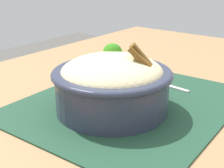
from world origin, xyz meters
TOP-DOWN VIEW (x-y plane):
  - table at (0.00, 0.00)m, footprint 1.36×0.85m
  - placemat at (0.00, -0.01)m, footprint 0.43×0.37m
  - bowl at (-0.05, -0.01)m, footprint 0.24×0.24m
  - fork at (0.12, -0.02)m, footprint 0.03×0.12m

SIDE VIEW (x-z plane):
  - table at x=0.00m, z-range 0.30..1.02m
  - placemat at x=0.00m, z-range 0.72..0.72m
  - fork at x=0.12m, z-range 0.72..0.73m
  - bowl at x=-0.05m, z-range 0.71..0.84m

